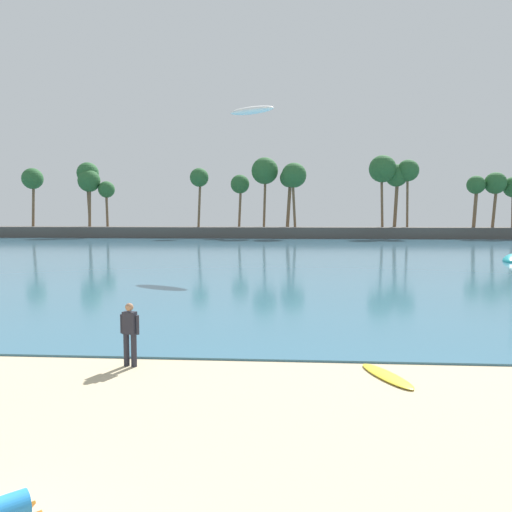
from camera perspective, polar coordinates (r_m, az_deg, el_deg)
sea at (r=68.59m, az=0.64°, el=1.46°), size 220.00×109.82×0.06m
palm_headland at (r=83.38m, az=2.05°, el=5.10°), size 93.35×6.36×13.27m
person_at_waterline at (r=13.77m, az=-13.89°, el=-8.28°), size 0.54×0.28×1.67m
surfboard at (r=13.12m, az=14.38°, el=-12.81°), size 1.28×2.14×0.08m
kite_aloft_high_over_bay at (r=36.86m, az=-0.49°, el=15.93°), size 3.73×2.91×0.59m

